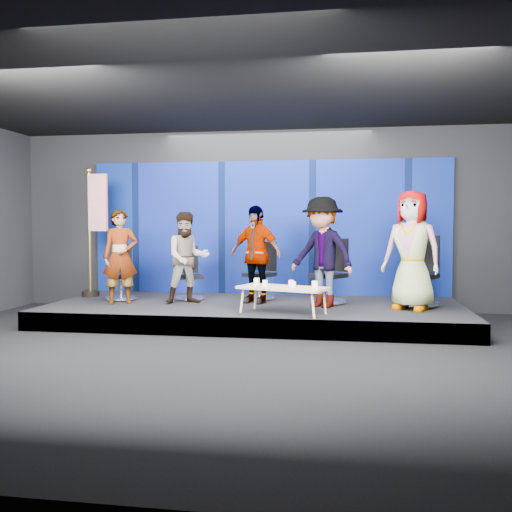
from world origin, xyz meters
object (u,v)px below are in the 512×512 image
object	(u,v)px
mug_a	(257,281)
mug_c	(291,283)
chair_b	(189,282)
chair_a	(121,282)
chair_e	(420,283)
chair_c	(261,280)
mug_d	(294,285)
panelist_b	(187,258)
panelist_c	(255,254)
mug_b	(265,283)
coffee_table	(283,289)
mug_e	(315,284)
chair_d	(330,282)
panelist_d	(322,252)
panelist_a	(120,257)
flag_stand	(95,228)
panelist_e	(412,250)

from	to	relation	value
mug_a	mug_c	world-z (taller)	mug_a
chair_b	mug_c	xyz separation A→B (m)	(1.99, -1.32, 0.14)
chair_a	chair_e	xyz separation A→B (m)	(5.26, 0.07, 0.06)
chair_c	chair_a	bearing A→B (deg)	-146.20
chair_e	mug_d	size ratio (longest dim) A/B	13.75
panelist_b	mug_a	xyz separation A→B (m)	(1.32, -0.70, -0.32)
panelist_c	mug_c	size ratio (longest dim) A/B	17.58
mug_b	panelist_b	bearing A→B (deg)	148.96
chair_c	coffee_table	distance (m)	1.74
mug_a	mug_e	distance (m)	0.98
chair_d	panelist_d	xyz separation A→B (m)	(-0.12, -0.49, 0.54)
panelist_a	flag_stand	bearing A→B (deg)	111.55
mug_e	panelist_a	bearing A→B (deg)	166.43
panelist_c	coffee_table	size ratio (longest dim) A/B	1.16
chair_d	chair_e	bearing A→B (deg)	28.64
panelist_d	mug_b	size ratio (longest dim) A/B	19.46
chair_c	flag_stand	xyz separation A→B (m)	(-3.14, -0.14, 0.95)
panelist_e	flag_stand	distance (m)	5.77
chair_d	mug_d	xyz separation A→B (m)	(-0.51, -1.38, 0.09)
panelist_b	coffee_table	size ratio (longest dim) A/B	1.08
panelist_b	panelist_e	bearing A→B (deg)	-29.41
chair_d	panelist_c	bearing A→B (deg)	-141.01
panelist_e	mug_d	distance (m)	2.05
chair_d	chair_e	world-z (taller)	chair_e
panelist_b	coffee_table	xyz separation A→B (m)	(1.76, -0.89, -0.41)
chair_c	mug_e	distance (m)	2.09
chair_d	coffee_table	size ratio (longest dim) A/B	0.77
chair_a	chair_b	size ratio (longest dim) A/B	1.03
chair_c	flag_stand	bearing A→B (deg)	-154.91
chair_c	flag_stand	world-z (taller)	flag_stand
mug_b	chair_b	bearing A→B (deg)	139.08
chair_b	chair_d	xyz separation A→B (m)	(2.54, -0.08, 0.05)
panelist_c	coffee_table	world-z (taller)	panelist_c
chair_c	chair_e	bearing A→B (deg)	13.59
panelist_a	chair_d	bearing A→B (deg)	-14.21
mug_b	mug_e	xyz separation A→B (m)	(0.77, -0.14, 0.01)
panelist_a	mug_a	xyz separation A→B (m)	(2.45, -0.49, -0.34)
chair_a	coffee_table	size ratio (longest dim) A/B	0.68
panelist_a	panelist_c	world-z (taller)	panelist_c
panelist_d	mug_d	world-z (taller)	panelist_d
coffee_table	mug_b	xyz separation A→B (m)	(-0.27, -0.00, 0.08)
chair_c	panelist_e	distance (m)	2.79
chair_e	chair_a	bearing A→B (deg)	-152.89
panelist_c	chair_d	bearing A→B (deg)	29.45
mug_c	mug_d	xyz separation A→B (m)	(0.05, -0.14, -0.01)
panelist_e	mug_e	distance (m)	1.79
panelist_c	panelist_e	bearing A→B (deg)	13.61
panelist_c	mug_a	distance (m)	1.04
chair_c	panelist_e	size ratio (longest dim) A/B	0.55
panelist_c	chair_e	world-z (taller)	panelist_c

